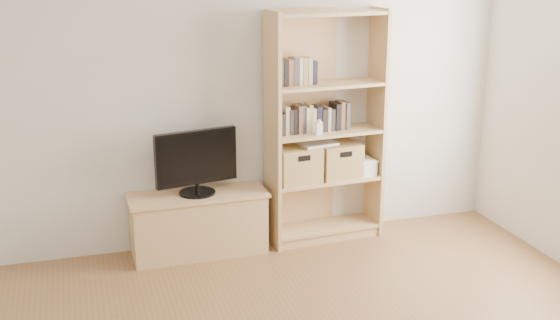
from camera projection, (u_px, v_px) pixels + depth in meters
name	position (u px, v px, depth m)	size (l,w,h in m)	color
back_wall	(250.00, 92.00, 5.85)	(4.50, 0.02, 2.60)	beige
tv_stand	(198.00, 225.00, 5.82)	(1.09, 0.41, 0.50)	tan
bookshelf	(326.00, 128.00, 5.94)	(0.99, 0.35, 1.98)	tan
television	(196.00, 162.00, 5.66)	(0.69, 0.05, 0.54)	black
books_row_mid	(325.00, 116.00, 5.93)	(0.90, 0.18, 0.24)	black
books_row_upper	(301.00, 71.00, 5.74)	(0.42, 0.15, 0.22)	black
baby_monitor	(319.00, 128.00, 5.80)	(0.06, 0.04, 0.11)	white
basket_left	(297.00, 164.00, 5.93)	(0.37, 0.30, 0.30)	tan
basket_right	(338.00, 160.00, 6.06)	(0.36, 0.29, 0.29)	tan
laptop	(317.00, 143.00, 5.94)	(0.31, 0.21, 0.02)	silver
magazine_stack	(360.00, 166.00, 6.16)	(0.19, 0.27, 0.12)	silver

